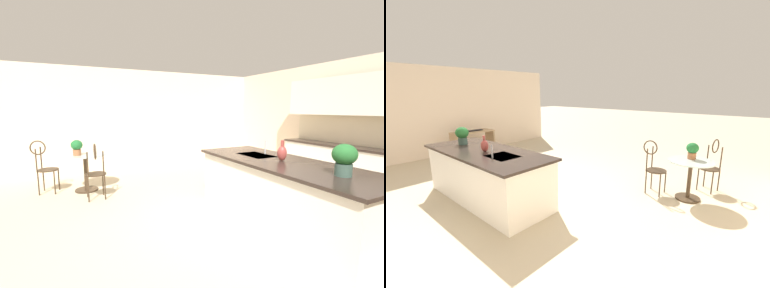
{
  "view_description": "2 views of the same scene",
  "coord_description": "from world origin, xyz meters",
  "views": [
    {
      "loc": [
        2.8,
        -1.78,
        1.64
      ],
      "look_at": [
        -1.51,
        0.34,
        0.97
      ],
      "focal_mm": 23.48,
      "sensor_mm": 36.0,
      "label": 1
    },
    {
      "loc": [
        -3.64,
        2.95,
        1.96
      ],
      "look_at": [
        -0.88,
        -0.35,
        1.01
      ],
      "focal_mm": 22.25,
      "sensor_mm": 36.0,
      "label": 2
    }
  ],
  "objects": [
    {
      "name": "potted_plant_on_table",
      "position": [
        -2.52,
        -1.66,
        0.91
      ],
      "size": [
        0.22,
        0.22,
        0.3
      ],
      "color": "#9E603D",
      "rests_on": "bistro_table"
    },
    {
      "name": "chair_near_window",
      "position": [
        -2.76,
        -2.25,
        0.57
      ],
      "size": [
        0.46,
        0.52,
        1.04
      ],
      "color": "#3D2D1E",
      "rests_on": "ground"
    },
    {
      "name": "potted_plant_counter_far",
      "position": [
        1.15,
        0.85,
        1.12
      ],
      "size": [
        0.25,
        0.25,
        0.35
      ],
      "color": "#385147",
      "rests_on": "kitchen_island"
    },
    {
      "name": "sink_faucet",
      "position": [
        -0.25,
        1.03,
        1.03
      ],
      "size": [
        0.02,
        0.02,
        0.22
      ],
      "primitive_type": "cylinder",
      "color": "#B2B5BA",
      "rests_on": "kitchen_island"
    },
    {
      "name": "vase_on_counter",
      "position": [
        0.25,
        0.88,
        1.03
      ],
      "size": [
        0.13,
        0.13,
        0.29
      ],
      "color": "#993D38",
      "rests_on": "kitchen_island"
    },
    {
      "name": "writing_desk",
      "position": [
        3.65,
        -0.57,
        0.51
      ],
      "size": [
        0.6,
        1.2,
        0.74
      ],
      "color": "tan",
      "rests_on": "ground"
    },
    {
      "name": "chair_by_island",
      "position": [
        -1.92,
        -1.4,
        0.57
      ],
      "size": [
        0.48,
        0.38,
        1.04
      ],
      "color": "#3D2D1E",
      "rests_on": "ground"
    },
    {
      "name": "keyboard",
      "position": [
        3.67,
        -0.67,
        0.75
      ],
      "size": [
        0.16,
        0.44,
        0.03
      ],
      "color": "black",
      "rests_on": "writing_desk"
    },
    {
      "name": "bistro_table",
      "position": [
        -2.56,
        -1.53,
        0.45
      ],
      "size": [
        0.8,
        0.8,
        0.74
      ],
      "color": "#3D2D1E",
      "rests_on": "ground"
    },
    {
      "name": "kitchen_island",
      "position": [
        0.3,
        0.85,
        0.46
      ],
      "size": [
        2.8,
        1.06,
        0.92
      ],
      "color": "white",
      "rests_on": "ground"
    },
    {
      "name": "wall_right",
      "position": [
        4.26,
        0.0,
        1.35
      ],
      "size": [
        0.12,
        7.8,
        2.7
      ],
      "primitive_type": "cube",
      "color": "beige",
      "rests_on": "ground"
    },
    {
      "name": "ground_plane",
      "position": [
        0.0,
        0.0,
        0.0
      ],
      "size": [
        40.0,
        40.0,
        0.0
      ],
      "primitive_type": "plane",
      "color": "beige"
    }
  ]
}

